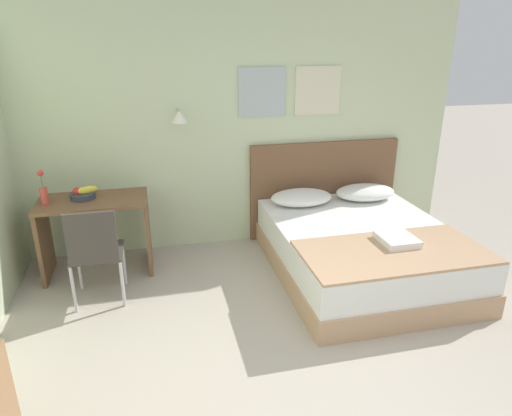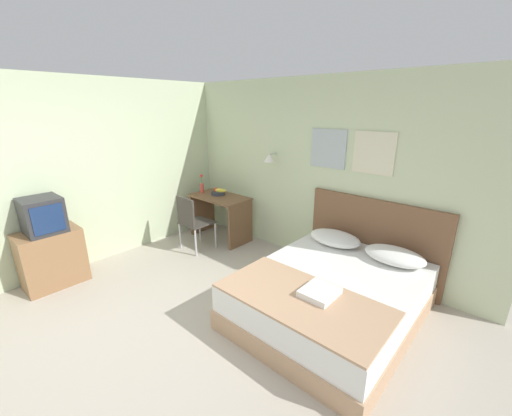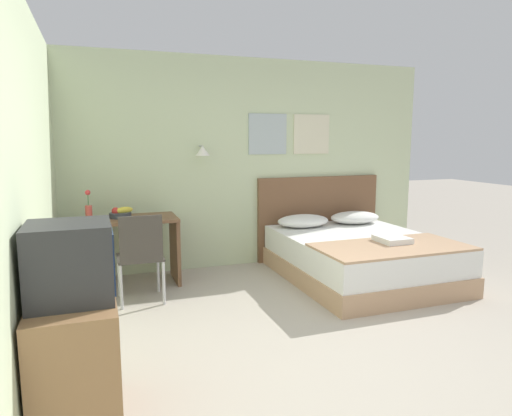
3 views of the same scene
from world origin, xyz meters
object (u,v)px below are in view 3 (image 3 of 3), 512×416
at_px(desk, 130,240).
at_px(flower_vase, 89,209).
at_px(desk_chair, 141,252).
at_px(throw_blanket, 392,247).
at_px(pillow_left, 303,221).
at_px(tv_stand, 76,361).
at_px(pillow_right, 355,217).
at_px(television, 70,262).
at_px(bed, 360,258).
at_px(headboard, 319,217).
at_px(fruit_bowl, 121,213).
at_px(folded_towel_near_foot, 392,239).

distance_m(desk, flower_vase, 0.56).
bearing_deg(desk_chair, flower_vase, 127.49).
bearing_deg(throw_blanket, flower_vase, 157.49).
xyz_separation_m(pillow_left, tv_stand, (-2.67, -2.57, -0.22)).
height_order(pillow_left, pillow_right, same).
xyz_separation_m(throw_blanket, television, (-3.05, -1.22, 0.44)).
bearing_deg(pillow_right, throw_blanket, -105.87).
distance_m(desk, television, 2.58).
height_order(bed, desk_chair, desk_chair).
xyz_separation_m(headboard, flower_vase, (-2.97, -0.42, 0.33)).
bearing_deg(flower_vase, pillow_left, 2.60).
xyz_separation_m(fruit_bowl, television, (-0.41, -2.54, 0.14)).
height_order(headboard, television, television).
relative_size(pillow_left, pillow_right, 1.00).
height_order(desk, tv_stand, desk).
bearing_deg(pillow_left, headboard, 38.60).
bearing_deg(desk_chair, bed, -0.57).
bearing_deg(pillow_left, folded_towel_near_foot, -67.96).
height_order(throw_blanket, desk_chair, desk_chair).
distance_m(pillow_right, throw_blanket, 1.41).
height_order(pillow_right, television, television).
relative_size(bed, fruit_bowl, 7.48).
height_order(pillow_left, television, television).
bearing_deg(pillow_right, fruit_bowl, -179.57).
relative_size(pillow_right, television, 1.49).
xyz_separation_m(bed, headboard, (0.00, 1.06, 0.31)).
xyz_separation_m(pillow_right, television, (-3.44, -2.57, 0.37)).
xyz_separation_m(throw_blanket, fruit_bowl, (-2.64, 1.33, 0.29)).
bearing_deg(fruit_bowl, tv_stand, -99.24).
relative_size(throw_blanket, folded_towel_near_foot, 4.71).
relative_size(bed, throw_blanket, 1.27).
distance_m(pillow_right, fruit_bowl, 3.04).
relative_size(flower_vase, television, 0.72).
bearing_deg(fruit_bowl, desk, -30.53).
relative_size(folded_towel_near_foot, desk_chair, 0.38).
xyz_separation_m(headboard, pillow_left, (-0.38, -0.31, 0.03)).
bearing_deg(folded_towel_near_foot, fruit_bowl, 156.69).
relative_size(bed, desk, 1.99).
relative_size(headboard, desk, 1.72).
relative_size(throw_blanket, desk, 1.56).
distance_m(headboard, pillow_right, 0.49).
relative_size(bed, pillow_right, 2.99).
bearing_deg(desk_chair, headboard, 22.43).
bearing_deg(desk_chair, television, -106.59).
bearing_deg(throw_blanket, fruit_bowl, 153.32).
bearing_deg(throw_blanket, tv_stand, -158.32).
relative_size(throw_blanket, tv_stand, 2.19).
bearing_deg(throw_blanket, folded_towel_near_foot, 54.07).
bearing_deg(flower_vase, fruit_bowl, 16.01).
distance_m(bed, tv_stand, 3.56).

